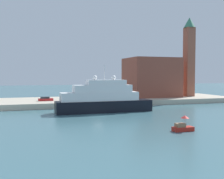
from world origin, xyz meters
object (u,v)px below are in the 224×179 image
object	(u,v)px
person_figure	(62,100)
parked_car	(45,99)
small_motorboat	(183,126)
mooring_bollard	(94,101)
harbor_building	(151,77)
large_yacht	(103,99)
bell_tower	(189,54)

from	to	relation	value
person_figure	parked_car	bearing A→B (deg)	124.13
small_motorboat	parked_car	bearing A→B (deg)	113.26
parked_car	person_figure	xyz separation A→B (m)	(4.33, -6.38, 0.18)
parked_car	mooring_bollard	size ratio (longest dim) A/B	6.41
harbor_building	person_figure	bearing A→B (deg)	-160.50
person_figure	mooring_bollard	size ratio (longest dim) A/B	2.28
harbor_building	mooring_bollard	xyz separation A→B (m)	(-25.00, -12.90, -6.69)
parked_car	person_figure	size ratio (longest dim) A/B	2.81
person_figure	mooring_bollard	xyz separation A→B (m)	(9.03, -0.85, -0.39)
large_yacht	harbor_building	size ratio (longest dim) A/B	1.41
bell_tower	harbor_building	bearing A→B (deg)	166.93
bell_tower	parked_car	size ratio (longest dim) A/B	6.47
small_motorboat	parked_car	world-z (taller)	parked_car
small_motorboat	bell_tower	bearing A→B (deg)	55.72
harbor_building	person_figure	size ratio (longest dim) A/B	11.03
harbor_building	bell_tower	world-z (taller)	bell_tower
large_yacht	person_figure	distance (m)	14.82
harbor_building	parked_car	xyz separation A→B (m)	(-38.36, -5.67, -6.48)
parked_car	bell_tower	bearing A→B (deg)	2.70
small_motorboat	bell_tower	distance (m)	60.22
large_yacht	mooring_bollard	distance (m)	11.15
large_yacht	parked_car	xyz separation A→B (m)	(-13.09, 18.30, -1.16)
parked_car	person_figure	world-z (taller)	person_figure
bell_tower	person_figure	xyz separation A→B (m)	(-47.85, -8.84, -14.81)
small_motorboat	person_figure	distance (m)	41.93
small_motorboat	bell_tower	xyz separation A→B (m)	(32.65, 47.89, 16.35)
harbor_building	small_motorboat	bearing A→B (deg)	-110.23
person_figure	mooring_bollard	world-z (taller)	person_figure
large_yacht	small_motorboat	size ratio (longest dim) A/B	6.89
small_motorboat	mooring_bollard	distance (m)	38.71
bell_tower	parked_car	bearing A→B (deg)	-177.30
parked_car	harbor_building	bearing A→B (deg)	8.41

